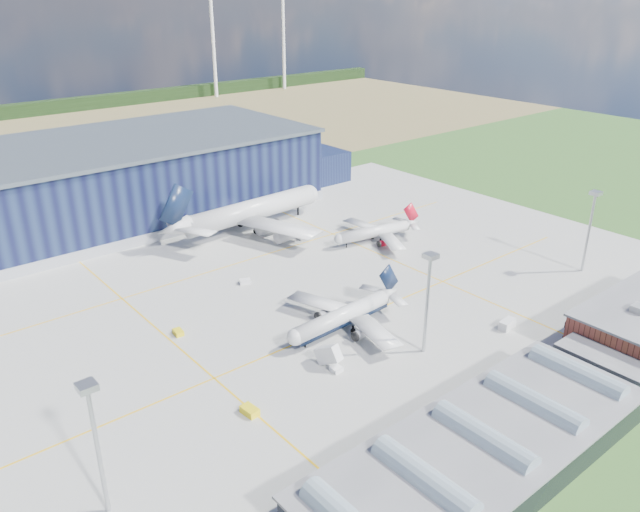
{
  "coord_description": "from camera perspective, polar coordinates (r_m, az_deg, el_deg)",
  "views": [
    {
      "loc": [
        -80.41,
        -104.47,
        72.4
      ],
      "look_at": [
        12.04,
        7.49,
        9.36
      ],
      "focal_mm": 35.0,
      "sensor_mm": 36.0,
      "label": 1
    }
  ],
  "objects": [
    {
      "name": "ground",
      "position": [
        150.4,
        -1.73,
        -5.32
      ],
      "size": [
        600.0,
        600.0,
        0.0
      ],
      "primitive_type": "plane",
      "color": "#294F1D",
      "rests_on": "ground"
    },
    {
      "name": "apron",
      "position": [
        157.51,
        -3.97,
        -3.94
      ],
      "size": [
        220.0,
        160.0,
        0.08
      ],
      "color": "gray",
      "rests_on": "ground"
    },
    {
      "name": "farmland",
      "position": [
        342.04,
        -25.34,
        9.02
      ],
      "size": [
        600.0,
        220.0,
        0.01
      ],
      "primitive_type": "cube",
      "color": "#93814F",
      "rests_on": "ground"
    },
    {
      "name": "hangar",
      "position": [
        224.35,
        -16.35,
        6.8
      ],
      "size": [
        145.0,
        62.0,
        26.1
      ],
      "color": "black",
      "rests_on": "ground"
    },
    {
      "name": "glass_concourse",
      "position": [
        110.31,
        15.72,
        -16.11
      ],
      "size": [
        78.0,
        23.0,
        8.6
      ],
      "color": "black",
      "rests_on": "ground"
    },
    {
      "name": "light_mast_west",
      "position": [
        95.96,
        -19.95,
        -14.61
      ],
      "size": [
        2.6,
        2.6,
        23.0
      ],
      "color": "#ABAEB2",
      "rests_on": "ground"
    },
    {
      "name": "light_mast_center",
      "position": [
        130.25,
        9.87,
        -2.84
      ],
      "size": [
        2.6,
        2.6,
        23.0
      ],
      "color": "#ABAEB2",
      "rests_on": "ground"
    },
    {
      "name": "light_mast_east",
      "position": [
        181.5,
        23.55,
        3.17
      ],
      "size": [
        2.6,
        2.6,
        23.0
      ],
      "color": "#ABAEB2",
      "rests_on": "ground"
    },
    {
      "name": "airliner_navy",
      "position": [
        140.89,
        2.03,
        -4.78
      ],
      "size": [
        36.84,
        36.11,
        11.52
      ],
      "primitive_type": null,
      "rotation": [
        0.0,
        0.0,
        3.19
      ],
      "color": "silver",
      "rests_on": "ground"
    },
    {
      "name": "airliner_red",
      "position": [
        190.68,
        4.97,
        2.71
      ],
      "size": [
        36.46,
        35.92,
        10.18
      ],
      "primitive_type": null,
      "rotation": [
        0.0,
        0.0,
        2.95
      ],
      "color": "silver",
      "rests_on": "ground"
    },
    {
      "name": "airliner_widebody",
      "position": [
        200.12,
        -6.25,
        5.15
      ],
      "size": [
        64.02,
        62.76,
        19.95
      ],
      "primitive_type": null,
      "rotation": [
        0.0,
        0.0,
        0.05
      ],
      "color": "silver",
      "rests_on": "ground"
    },
    {
      "name": "gse_tug_a",
      "position": [
        118.58,
        -6.44,
        -13.89
      ],
      "size": [
        2.48,
        3.72,
        1.47
      ],
      "primitive_type": "cube",
      "rotation": [
        0.0,
        0.0,
        0.1
      ],
      "color": "yellow",
      "rests_on": "ground"
    },
    {
      "name": "gse_tug_b",
      "position": [
        145.19,
        -12.84,
        -6.82
      ],
      "size": [
        2.12,
        2.95,
        1.2
      ],
      "primitive_type": "cube",
      "rotation": [
        0.0,
        0.0,
        -0.1
      ],
      "color": "yellow",
      "rests_on": "ground"
    },
    {
      "name": "gse_cart_a",
      "position": [
        193.95,
        -1.64,
        1.77
      ],
      "size": [
        3.16,
        3.89,
        1.46
      ],
      "primitive_type": "cube",
      "rotation": [
        0.0,
        0.0,
        -0.31
      ],
      "color": "silver",
      "rests_on": "ground"
    },
    {
      "name": "gse_cart_b",
      "position": [
        166.0,
        -6.86,
        -2.33
      ],
      "size": [
        3.36,
        2.86,
        1.23
      ],
      "primitive_type": "cube",
      "rotation": [
        0.0,
        0.0,
        1.17
      ],
      "color": "silver",
      "rests_on": "ground"
    },
    {
      "name": "gse_van_c",
      "position": [
        150.15,
        16.75,
        -5.99
      ],
      "size": [
        4.65,
        2.59,
        2.14
      ],
      "primitive_type": "cube",
      "rotation": [
        0.0,
        0.0,
        1.67
      ],
      "color": "silver",
      "rests_on": "ground"
    },
    {
      "name": "airstair",
      "position": [
        130.26,
        0.77,
        -9.38
      ],
      "size": [
        3.14,
        5.76,
        3.49
      ],
      "primitive_type": "cube",
      "rotation": [
        0.0,
        0.0,
        0.18
      ],
      "color": "silver",
      "rests_on": "ground"
    },
    {
      "name": "car_a",
      "position": [
        171.18,
        26.31,
        -3.95
      ],
      "size": [
        3.89,
        2.72,
        1.23
      ],
      "primitive_type": "imported",
      "rotation": [
        0.0,
        0.0,
        1.18
      ],
      "color": "#99999E",
      "rests_on": "ground"
    },
    {
      "name": "car_b",
      "position": [
        173.92,
        26.76,
        -3.64
      ],
      "size": [
        3.5,
        1.91,
        1.09
      ],
      "primitive_type": "imported",
      "rotation": [
        0.0,
        0.0,
        1.81
      ],
      "color": "#99999E",
      "rests_on": "ground"
    }
  ]
}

